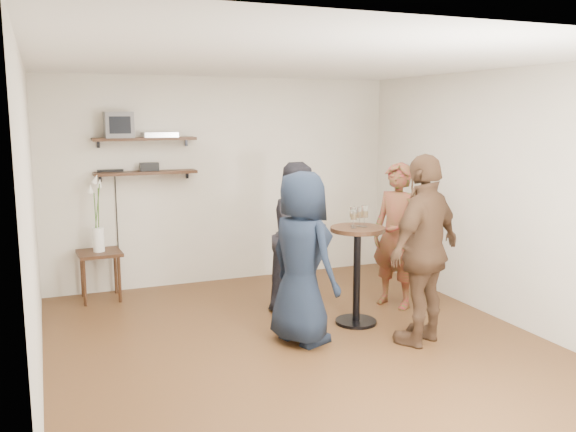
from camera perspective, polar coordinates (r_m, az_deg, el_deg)
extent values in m
cube|color=#4D3019|center=(5.85, 1.22, -12.19)|extent=(4.50, 5.00, 0.04)
cube|color=white|center=(5.45, 1.32, 14.54)|extent=(4.50, 5.00, 0.04)
cube|color=beige|center=(7.85, -6.05, 3.33)|extent=(4.50, 0.04, 2.60)
cube|color=beige|center=(3.38, 18.52, -5.47)|extent=(4.50, 0.04, 2.60)
cube|color=beige|center=(5.06, -23.08, -0.85)|extent=(0.04, 5.00, 2.60)
cube|color=beige|center=(6.72, 19.36, 1.78)|extent=(0.04, 5.00, 2.60)
cube|color=black|center=(7.45, -13.27, 7.04)|extent=(1.20, 0.25, 0.04)
cube|color=black|center=(7.48, -13.15, 3.98)|extent=(1.20, 0.25, 0.04)
cube|color=#59595B|center=(7.41, -15.58, 8.22)|extent=(0.32, 0.30, 0.30)
cube|color=silver|center=(7.48, -11.88, 7.46)|extent=(0.40, 0.24, 0.06)
cube|color=black|center=(7.48, -12.86, 4.51)|extent=(0.22, 0.10, 0.10)
cube|color=black|center=(7.48, -16.30, 4.09)|extent=(0.30, 0.05, 0.03)
cube|color=black|center=(7.38, -17.24, -3.33)|extent=(0.50, 0.50, 0.04)
cylinder|color=black|center=(7.25, -18.51, -5.96)|extent=(0.04, 0.04, 0.53)
cylinder|color=black|center=(7.28, -15.49, -5.75)|extent=(0.04, 0.04, 0.53)
cylinder|color=black|center=(7.62, -18.70, -5.23)|extent=(0.04, 0.04, 0.53)
cylinder|color=black|center=(7.65, -15.83, -5.03)|extent=(0.04, 0.04, 0.53)
cylinder|color=white|center=(7.35, -17.30, -2.12)|extent=(0.13, 0.13, 0.28)
cylinder|color=#34601B|center=(7.30, -17.57, 0.06)|extent=(0.01, 0.06, 0.51)
cone|color=white|center=(7.25, -18.01, 2.47)|extent=(0.07, 0.08, 0.11)
cylinder|color=#34601B|center=(7.30, -17.31, 0.30)|extent=(0.03, 0.05, 0.57)
cone|color=white|center=(7.28, -17.23, 2.99)|extent=(0.10, 0.11, 0.12)
cylinder|color=#34601B|center=(7.27, -17.43, 0.48)|extent=(0.09, 0.08, 0.62)
cone|color=white|center=(7.20, -17.55, 3.35)|extent=(0.12, 0.12, 0.12)
cylinder|color=black|center=(6.20, 6.54, -1.23)|extent=(0.55, 0.55, 0.04)
cylinder|color=black|center=(6.31, 6.45, -5.62)|extent=(0.07, 0.07, 0.94)
cylinder|color=black|center=(6.45, 6.37, -9.78)|extent=(0.43, 0.43, 0.03)
cylinder|color=silver|center=(6.14, 6.14, -1.10)|extent=(0.06, 0.06, 0.00)
cylinder|color=silver|center=(6.13, 6.15, -0.71)|extent=(0.01, 0.01, 0.08)
cylinder|color=silver|center=(6.12, 6.17, 0.14)|extent=(0.06, 0.06, 0.10)
cylinder|color=#DFAD5C|center=(6.12, 6.16, -0.05)|extent=(0.06, 0.06, 0.06)
cylinder|color=silver|center=(6.21, 7.15, -1.00)|extent=(0.06, 0.06, 0.00)
cylinder|color=silver|center=(6.20, 7.16, -0.55)|extent=(0.01, 0.01, 0.10)
cylinder|color=silver|center=(6.18, 7.18, 0.42)|extent=(0.07, 0.07, 0.12)
cylinder|color=#DFAD5C|center=(6.19, 7.17, 0.20)|extent=(0.07, 0.07, 0.06)
cylinder|color=silver|center=(6.25, 6.07, -0.91)|extent=(0.06, 0.06, 0.00)
cylinder|color=silver|center=(6.24, 6.07, -0.50)|extent=(0.01, 0.01, 0.09)
cylinder|color=silver|center=(6.23, 6.09, 0.37)|extent=(0.07, 0.07, 0.11)
cylinder|color=#DFAD5C|center=(6.23, 6.09, 0.17)|extent=(0.06, 0.06, 0.06)
cylinder|color=silver|center=(6.23, 6.71, -0.95)|extent=(0.06, 0.06, 0.00)
cylinder|color=silver|center=(6.23, 6.72, -0.54)|extent=(0.01, 0.01, 0.09)
cylinder|color=silver|center=(6.21, 6.74, 0.33)|extent=(0.07, 0.07, 0.11)
cylinder|color=#DFAD5C|center=(6.21, 6.73, 0.13)|extent=(0.06, 0.06, 0.06)
imported|color=#AB132E|center=(6.87, 10.13, -1.80)|extent=(0.61, 0.70, 1.62)
imported|color=black|center=(6.70, 1.11, -1.89)|extent=(0.98, 0.90, 1.63)
imported|color=black|center=(5.69, 1.30, -3.96)|extent=(0.76, 0.93, 1.63)
imported|color=#49311F|center=(5.80, 12.66, -3.14)|extent=(1.13, 0.84, 1.79)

